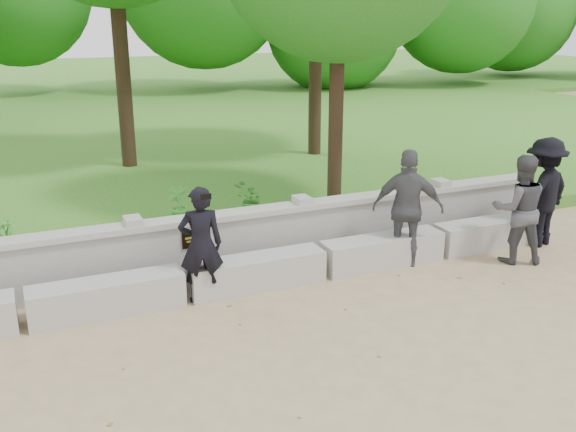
# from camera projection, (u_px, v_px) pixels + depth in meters

# --- Properties ---
(ground) EXTENTS (80.00, 80.00, 0.00)m
(ground) POSITION_uv_depth(u_px,v_px,m) (234.00, 370.00, 6.79)
(ground) COLOR tan
(ground) RESTS_ON ground
(lawn) EXTENTS (40.00, 22.00, 0.25)m
(lawn) POSITION_uv_depth(u_px,v_px,m) (79.00, 135.00, 18.97)
(lawn) COLOR #2D6A20
(lawn) RESTS_ON ground
(concrete_bench) EXTENTS (11.90, 0.45, 0.45)m
(concrete_bench) POSITION_uv_depth(u_px,v_px,m) (186.00, 284.00, 8.38)
(concrete_bench) COLOR #ADABA4
(concrete_bench) RESTS_ON ground
(parapet_wall) EXTENTS (12.50, 0.35, 0.90)m
(parapet_wall) POSITION_uv_depth(u_px,v_px,m) (172.00, 249.00, 8.92)
(parapet_wall) COLOR #A3A09A
(parapet_wall) RESTS_ON ground
(man_main) EXTENTS (0.62, 0.56, 1.55)m
(man_main) POSITION_uv_depth(u_px,v_px,m) (201.00, 245.00, 8.20)
(man_main) COLOR black
(man_main) RESTS_ON ground
(visitor_left) EXTENTS (0.99, 0.90, 1.65)m
(visitor_left) POSITION_uv_depth(u_px,v_px,m) (519.00, 209.00, 9.51)
(visitor_left) COLOR #424247
(visitor_left) RESTS_ON ground
(visitor_mid) EXTENTS (1.26, 0.91, 1.76)m
(visitor_mid) POSITION_uv_depth(u_px,v_px,m) (543.00, 192.00, 10.20)
(visitor_mid) COLOR black
(visitor_mid) RESTS_ON ground
(visitor_right) EXTENTS (1.09, 0.93, 1.76)m
(visitor_right) POSITION_uv_depth(u_px,v_px,m) (408.00, 208.00, 9.37)
(visitor_right) COLOR #45464B
(visitor_right) RESTS_ON ground
(shrub_b) EXTENTS (0.42, 0.45, 0.65)m
(shrub_b) POSITION_uv_depth(u_px,v_px,m) (178.00, 206.00, 10.53)
(shrub_b) COLOR #408F30
(shrub_b) RESTS_ON lawn
(shrub_c) EXTENTS (0.68, 0.66, 0.58)m
(shrub_c) POSITION_uv_depth(u_px,v_px,m) (250.00, 200.00, 11.00)
(shrub_c) COLOR #408F30
(shrub_c) RESTS_ON lawn
(shrub_d) EXTENTS (0.41, 0.43, 0.59)m
(shrub_d) POSITION_uv_depth(u_px,v_px,m) (7.00, 238.00, 9.14)
(shrub_d) COLOR #408F30
(shrub_d) RESTS_ON lawn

